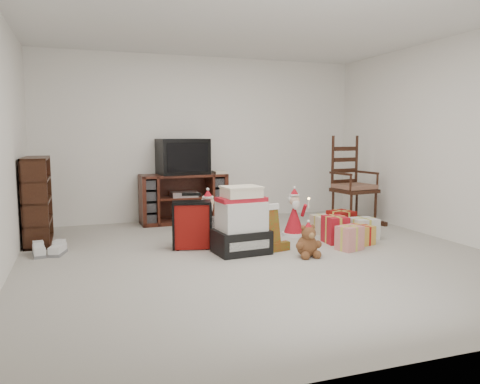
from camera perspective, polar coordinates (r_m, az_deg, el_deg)
name	(u,v)px	position (r m, az deg, el deg)	size (l,w,h in m)	color
room	(262,141)	(4.94, 2.75, 6.27)	(5.01, 5.01, 2.51)	#AFABA0
tv_stand	(184,198)	(7.04, -6.90, -0.78)	(1.28, 0.47, 0.73)	#492014
bookshelf	(38,202)	(6.17, -23.46, -1.11)	(0.29, 0.86, 1.05)	#341A0E
rocking_chair	(352,192)	(7.22, 13.47, 0.03)	(0.66, 0.96, 1.35)	#341A0E
gift_pile	(241,225)	(5.18, 0.17, -4.01)	(0.62, 0.48, 0.73)	black
red_suitcase	(192,225)	(5.44, -5.89, -3.99)	(0.46, 0.30, 0.64)	maroon
stocking	(271,228)	(5.29, 3.86, -4.35)	(0.25, 0.11, 0.55)	#0D7B1E
teddy_bear	(308,243)	(5.12, 8.23, -6.16)	(0.23, 0.21, 0.35)	brown
santa_figurine	(294,217)	(6.15, 6.60, -3.06)	(0.31, 0.29, 0.63)	#B2131F
mrs_claus_figurine	(208,221)	(5.80, -3.92, -3.58)	(0.32, 0.30, 0.65)	#B2131F
sneaker_pair	(48,250)	(5.56, -22.32, -6.61)	(0.38, 0.32, 0.11)	white
gift_cluster	(344,229)	(6.04, 12.58, -4.41)	(0.79, 1.15, 0.27)	#AE1321
crt_television	(183,157)	(7.00, -6.99, 4.32)	(0.75, 0.57, 0.52)	black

